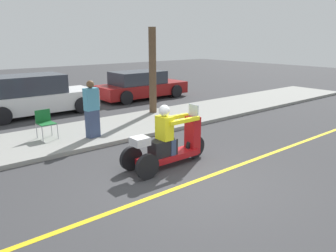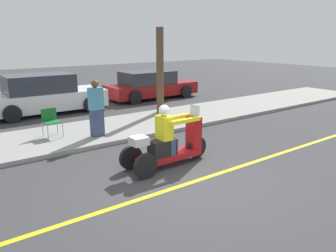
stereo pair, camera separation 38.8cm
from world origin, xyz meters
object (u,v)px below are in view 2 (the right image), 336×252
at_px(motorcycle_trike, 168,144).
at_px(spectator_near_curb, 96,109).
at_px(parked_car_lot_right, 44,95).
at_px(parked_car_lot_center, 150,85).
at_px(folding_chair_set_back, 51,119).
at_px(tree_trunk, 160,71).

relative_size(motorcycle_trike, spectator_near_curb, 1.36).
bearing_deg(parked_car_lot_right, motorcycle_trike, -84.61).
relative_size(parked_car_lot_right, parked_car_lot_center, 1.00).
distance_m(folding_chair_set_back, parked_car_lot_center, 7.43).
bearing_deg(tree_trunk, parked_car_lot_right, 139.42).
xyz_separation_m(folding_chair_set_back, parked_car_lot_right, (0.90, 3.81, 0.11)).
xyz_separation_m(motorcycle_trike, folding_chair_set_back, (-1.61, 3.68, 0.09)).
height_order(motorcycle_trike, spectator_near_curb, spectator_near_curb).
xyz_separation_m(spectator_near_curb, parked_car_lot_right, (-0.20, 4.61, -0.19)).
bearing_deg(parked_car_lot_center, parked_car_lot_right, -176.50).
bearing_deg(folding_chair_set_back, spectator_near_curb, -35.72).
bearing_deg(tree_trunk, parked_car_lot_center, 62.92).
bearing_deg(tree_trunk, spectator_near_curb, -154.87).
distance_m(parked_car_lot_right, tree_trunk, 4.78).
relative_size(spectator_near_curb, folding_chair_set_back, 2.03).
distance_m(motorcycle_trike, folding_chair_set_back, 4.02).
distance_m(parked_car_lot_right, parked_car_lot_center, 5.28).
relative_size(parked_car_lot_right, tree_trunk, 1.42).
bearing_deg(parked_car_lot_right, tree_trunk, -40.58).
xyz_separation_m(spectator_near_curb, tree_trunk, (3.34, 1.57, 0.80)).
bearing_deg(parked_car_lot_center, motorcycle_trike, -120.26).
distance_m(motorcycle_trike, spectator_near_curb, 2.96).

